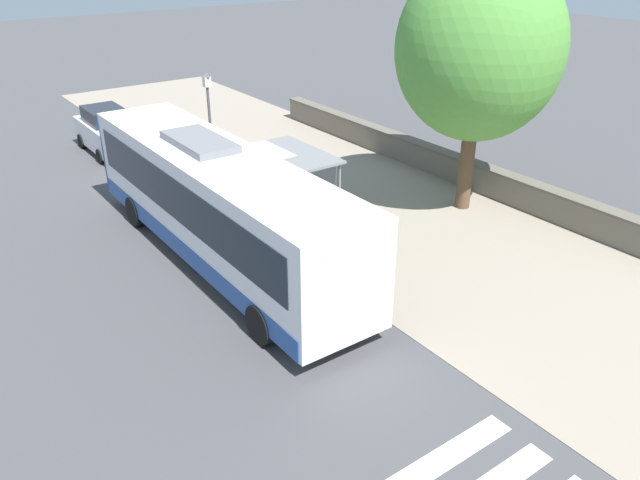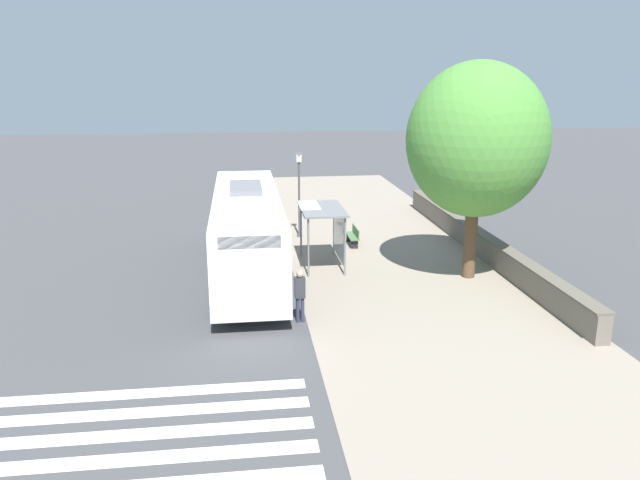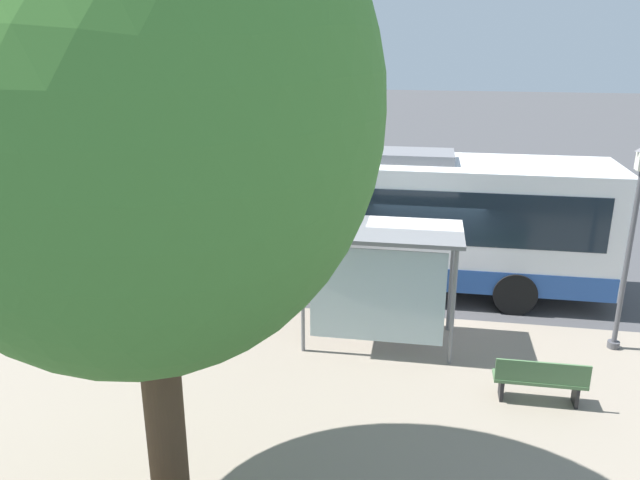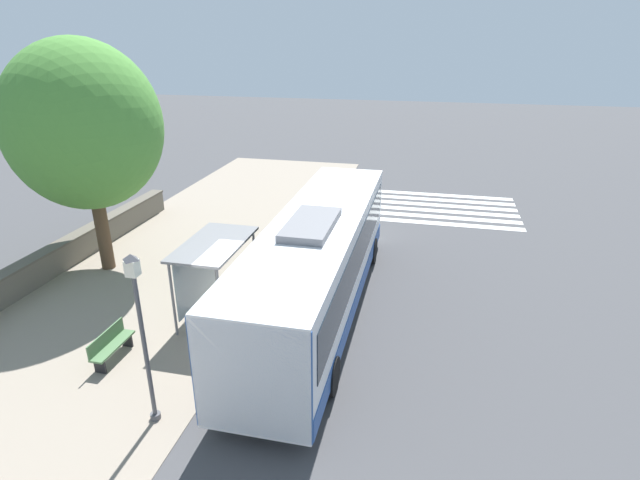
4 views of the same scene
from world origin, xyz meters
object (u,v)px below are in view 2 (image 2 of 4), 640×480
at_px(shade_tree, 477,140).
at_px(street_lamp_near, 299,187).
at_px(parked_car_behind_bus, 256,195).
at_px(bus_shelter, 326,218).
at_px(bench, 353,236).
at_px(pedestrian, 300,292).
at_px(bus, 247,231).

bearing_deg(shade_tree, street_lamp_near, -49.42).
relative_size(shade_tree, parked_car_behind_bus, 2.12).
height_order(street_lamp_near, parked_car_behind_bus, street_lamp_near).
xyz_separation_m(bus_shelter, shade_tree, (-5.42, 2.26, 3.34)).
bearing_deg(bench, shade_tree, 125.30).
xyz_separation_m(bench, shade_tree, (-3.70, 5.23, 4.95)).
relative_size(pedestrian, bench, 1.13).
height_order(bus, shade_tree, shade_tree).
distance_m(street_lamp_near, parked_car_behind_bus, 6.67).
height_order(bus, parked_car_behind_bus, bus).
bearing_deg(street_lamp_near, bus_shelter, 97.61).
bearing_deg(street_lamp_near, shade_tree, 130.58).
bearing_deg(pedestrian, shade_tree, -152.18).
distance_m(bus, bus_shelter, 3.36).
relative_size(pedestrian, street_lamp_near, 0.42).
relative_size(bus, bus_shelter, 3.77).
relative_size(bus, parked_car_behind_bus, 3.09).
bearing_deg(pedestrian, parked_car_behind_bus, -86.91).
relative_size(bus, pedestrian, 6.84).
bearing_deg(bus_shelter, pedestrian, 74.43).
bearing_deg(street_lamp_near, bus, 64.91).
xyz_separation_m(pedestrian, parked_car_behind_bus, (0.92, -17.02, -0.11)).
xyz_separation_m(bus, pedestrian, (-1.59, 5.24, -0.76)).
bearing_deg(bench, parked_car_behind_bus, -61.77).
bearing_deg(pedestrian, bus, -73.14).
relative_size(street_lamp_near, parked_car_behind_bus, 1.07).
distance_m(bench, parked_car_behind_bus, 9.14).
bearing_deg(parked_car_behind_bus, bus, 86.75).
distance_m(bus, shade_tree, 9.52).
xyz_separation_m(pedestrian, shade_tree, (-7.10, -3.75, 4.37)).
height_order(shade_tree, parked_car_behind_bus, shade_tree).
bearing_deg(parked_car_behind_bus, shade_tree, 121.15).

